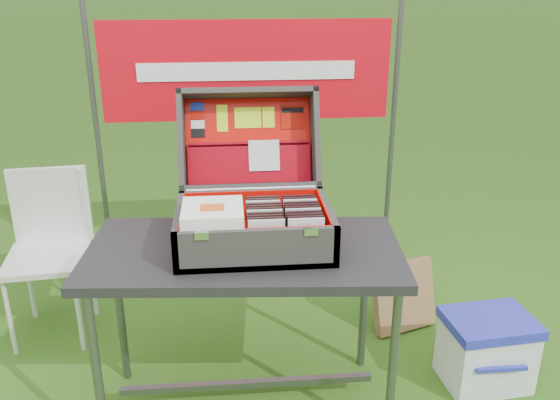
{
  "coord_description": "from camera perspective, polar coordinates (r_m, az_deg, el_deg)",
  "views": [
    {
      "loc": [
        -0.11,
        -2.22,
        1.83
      ],
      "look_at": [
        0.1,
        0.1,
        0.92
      ],
      "focal_mm": 38.0,
      "sensor_mm": 36.0,
      "label": 1
    }
  ],
  "objects": [
    {
      "name": "table_leg_bl",
      "position": [
        2.85,
        -15.15,
        -10.16
      ],
      "size": [
        0.04,
        0.04,
        0.75
      ],
      "primitive_type": "cylinder",
      "color": "#59595B",
      "rests_on": "ground"
    },
    {
      "name": "suitcase_liner_wall_right",
      "position": [
        2.38,
        4.22,
        -2.12
      ],
      "size": [
        0.01,
        0.39,
        0.14
      ],
      "primitive_type": "cube",
      "color": "red",
      "rests_on": "suitcase_base_bottom"
    },
    {
      "name": "suitcase_base_wall_right",
      "position": [
        2.39,
        4.57,
        -2.37
      ],
      "size": [
        0.02,
        0.44,
        0.16
      ],
      "primitive_type": "cube",
      "color": "#44413D",
      "rests_on": "table_top"
    },
    {
      "name": "chair_leg_fl",
      "position": [
        3.28,
        -24.62,
        -10.09
      ],
      "size": [
        0.02,
        0.02,
        0.45
      ],
      "primitive_type": "cylinder",
      "color": "silver",
      "rests_on": "ground"
    },
    {
      "name": "suitcase_lid_rim_right",
      "position": [
        2.66,
        3.39,
        5.95
      ],
      "size": [
        0.02,
        0.32,
        0.47
      ],
      "primitive_type": "cube",
      "rotation": [
        -1.95,
        0.0,
        0.0
      ],
      "color": "#44413D",
      "rests_on": "suitcase_lid_back"
    },
    {
      "name": "suitcase_lid_liner",
      "position": [
        2.68,
        -3.04,
        5.67
      ],
      "size": [
        0.56,
        0.15,
        0.36
      ],
      "primitive_type": "cube",
      "rotation": [
        -1.95,
        0.0,
        0.0
      ],
      "color": "red",
      "rests_on": "suitcase_lid_back"
    },
    {
      "name": "cd_right_9",
      "position": [
        2.41,
        1.85,
        -1.46
      ],
      "size": [
        0.14,
        0.01,
        0.16
      ],
      "primitive_type": "cube",
      "color": "black",
      "rests_on": "suitcase_liner_floor"
    },
    {
      "name": "lid_card_neon_small",
      "position": [
        2.7,
        -1.12,
        7.96
      ],
      "size": [
        0.05,
        0.04,
        0.09
      ],
      "primitive_type": "cube",
      "rotation": [
        -1.95,
        0.0,
        0.0
      ],
      "color": "#C4E517",
      "rests_on": "suitcase_lid_liner"
    },
    {
      "name": "suitcase_latch_right",
      "position": [
        2.15,
        3.01,
        -3.06
      ],
      "size": [
        0.05,
        0.01,
        0.03
      ],
      "primitive_type": "cube",
      "color": "silver",
      "rests_on": "suitcase_base_wall_front"
    },
    {
      "name": "lid_card_neon_main",
      "position": [
        2.69,
        -3.11,
        7.91
      ],
      "size": [
        0.12,
        0.04,
        0.09
      ],
      "primitive_type": "cube",
      "rotation": [
        -1.95,
        0.0,
        0.0
      ],
      "color": "#C4E517",
      "rests_on": "suitcase_lid_liner"
    },
    {
      "name": "cooler_handle",
      "position": [
        2.87,
        20.54,
        -15.0
      ],
      "size": [
        0.23,
        0.02,
        0.02
      ],
      "primitive_type": "cube",
      "color": "#282FB5",
      "rests_on": "cooler_body"
    },
    {
      "name": "suitcase_hinge",
      "position": [
        2.53,
        -2.79,
        1.08
      ],
      "size": [
        0.55,
        0.02,
        0.02
      ],
      "primitive_type": "cylinder",
      "rotation": [
        0.0,
        1.57,
        0.0
      ],
      "color": "silver",
      "rests_on": "suitcase_base_wall_back"
    },
    {
      "name": "suitcase_liner_wall_back",
      "position": [
        2.53,
        -2.73,
        -0.62
      ],
      "size": [
        0.57,
        0.01,
        0.14
      ],
      "primitive_type": "cube",
      "color": "red",
      "rests_on": "suitcase_base_bottom"
    },
    {
      "name": "suitcase_latch_left",
      "position": [
        2.13,
        -7.56,
        -3.43
      ],
      "size": [
        0.05,
        0.01,
        0.03
      ],
      "primitive_type": "cube",
      "color": "silver",
      "rests_on": "suitcase_base_wall_front"
    },
    {
      "name": "cd_left_1",
      "position": [
        2.22,
        -1.35,
        -3.53
      ],
      "size": [
        0.14,
        0.01,
        0.16
      ],
      "primitive_type": "cube",
      "color": "black",
      "rests_on": "suitcase_liner_floor"
    },
    {
      "name": "songbook_3",
      "position": [
        2.25,
        -6.5,
        -1.3
      ],
      "size": [
        0.23,
        0.23,
        0.0
      ],
      "primitive_type": "cube",
      "color": "white",
      "rests_on": "suitcase_base_wall_front"
    },
    {
      "name": "cooler_body",
      "position": [
        3.01,
        19.17,
        -13.85
      ],
      "size": [
        0.4,
        0.32,
        0.3
      ],
      "primitive_type": "cube",
      "rotation": [
        0.0,
        0.0,
        0.1
      ],
      "color": "white",
      "rests_on": "ground"
    },
    {
      "name": "banner_text",
      "position": [
        3.34,
        -3.2,
        12.28
      ],
      "size": [
        1.2,
        0.0,
        0.1
      ],
      "primitive_type": "cube",
      "color": "white",
      "rests_on": "banner"
    },
    {
      "name": "suitcase_base_wall_left",
      "position": [
        2.37,
        -9.66,
        -2.86
      ],
      "size": [
        0.02,
        0.44,
        0.16
      ],
      "primitive_type": "cube",
      "color": "#44413D",
      "rests_on": "table_top"
    },
    {
      "name": "chair_seat",
      "position": [
        3.26,
        -21.52,
        -5.27
      ],
      "size": [
        0.43,
        0.43,
        0.03
      ],
      "primitive_type": "cube",
      "rotation": [
        0.0,
        0.0,
        0.09
      ],
      "color": "silver",
      "rests_on": "ground"
    },
    {
      "name": "suitcase_lid_rim_near",
      "position": [
        2.62,
        -2.86,
        1.29
      ],
      "size": [
        0.61,
        0.16,
        0.08
      ],
      "primitive_type": "cube",
      "rotation": [
        -1.95,
        0.0,
        0.0
      ],
      "color": "#44413D",
      "rests_on": "suitcase_lid_back"
    },
    {
      "name": "songbook_0",
      "position": [
        2.25,
        -6.49,
        -1.65
      ],
      "size": [
        0.23,
        0.23,
        0.0
      ],
      "primitive_type": "cube",
      "color": "white",
      "rests_on": "suitcase_base_wall_front"
    },
    {
      "name": "chair",
      "position": [
        3.27,
        -21.5,
        -5.42
      ],
      "size": [
        0.44,
        0.47,
        0.87
      ],
      "primitive_type": null,
      "rotation": [
        0.0,
        0.0,
        0.09
      ],
      "color": "silver",
      "rests_on": "ground"
    },
    {
      "name": "lid_sticker_cc_d",
      "position": [
        2.69,
        -7.89,
        6.37
      ],
      "size": [
        0.06,
        0.02,
        0.04
      ],
      "primitive_type": "cube",
      "rotation": [
        -1.95,
        0.0,
        0.0
      ],
      "color": "black",
      "rests_on": "suitcase_lid_liner"
    },
    {
      "name": "table_top",
      "position": [
        2.39,
        -3.47,
        -5.07
      ],
      "size": [
        1.3,
        0.72,
        0.04
      ],
      "primitive_type": "cube",
      "rotation": [
        0.0,
        0.0,
        -0.08
      ],
      "color": "black",
      "rests_on": "ground"
    },
    {
      "name": "cd_left_0",
      "position": [
        2.2,
        -1.31,
        -3.79
      ],
      "size": [
        0.14,
        0.01,
        0.16
      ],
      "primitive_type": "cube",
      "color": "silver",
      "rests_on": "suitcase_liner_floor"
    },
    {
      "name": "chair_backrest",
      "position": [
        3.34,
        -21.2,
        -0.48
      ],
      "size": [
        0.4,
        0.07,
        0.42
      ],
      "primitive_type": "cube",
      "rotation": [
        0.0,
        0.0,
        0.09
      ],
      "color": "silver",
      "rests_on": "chair_seat"
    },
    {
      "name": "suitcase_lid_back",
      "position": [
        2.7,
        -3.05,
        5.64
      ],
      "size": [
        0.61,
        0.19,
        0.42
      ],
      "primitive_type": "cube",
      "rotation": [
        -1.95,
        0.0,
        0.0
      ],
      "color": "#44413D",
      "rests_on": "suitcase_base_wall_back"
    },
    {
      "name": "suitcase_pocket_edge",
      "position": [
        2.66,
        -3.02,
        5.42
      ],
      "size": [
        0.54,
        0.03,
        0.03
      ],
      "primitive_type": "cube",
      "rotation": [
        -1.95,
        0.0,
        0.0
      ],
      "color": "#89000B",
      "rests_on": "suitcase_lid_pocket"
    },
    {
      "name": "cd_left_8",
      "position": [
        2.37,
        -1.62,
        -1.81
      ],
      "size": [
        0.14,
        0.01,
        0.16
      ],
      "primitive_type": "cube",
      "color": "silver",
      "rests_on": "suitcase_liner_floor"
    },
    {
      "name": "suitcase_base_wall_front",
      "position": [
        2.17,
        -2.25,
        -4.86
      ],
      "size": [
        0.61,
        0.02,
        0.16
      ],
      "primitive_type": "cube",
      "color": "#44413D",
      "rests_on": "table_top"
    },
    {
      "name": "suitcase_base_wall_back",
      "position": [
        2.55,
        -2.74,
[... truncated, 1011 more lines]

